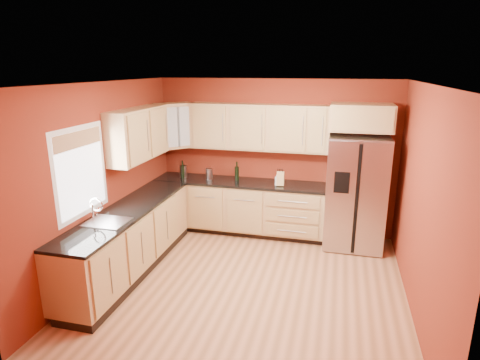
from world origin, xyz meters
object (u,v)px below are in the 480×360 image
Objects in this scene: wine_bottle_a at (183,169)px; soap_dispenser at (277,180)px; refrigerator at (356,192)px; canister_left at (183,172)px; knife_block at (280,179)px.

wine_bottle_a is 1.78× the size of soap_dispenser.
refrigerator reaches higher than canister_left.
knife_block reaches higher than canister_left.
wine_bottle_a is at bearing 178.66° from soap_dispenser.
knife_block reaches higher than soap_dispenser.
soap_dispenser is (1.65, -0.04, -0.07)m from wine_bottle_a.
canister_left is at bearing 178.61° from refrigerator.
wine_bottle_a is (-2.90, 0.03, 0.19)m from refrigerator.
wine_bottle_a reaches higher than soap_dispenser.
soap_dispenser is (1.65, -0.08, -0.02)m from canister_left.
refrigerator is 2.90m from canister_left.
canister_left is 1.18× the size of soap_dispenser.
wine_bottle_a is at bearing 179.51° from refrigerator.
knife_block is at bearing -1.31° from wine_bottle_a.
canister_left is at bearing 177.08° from soap_dispenser.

